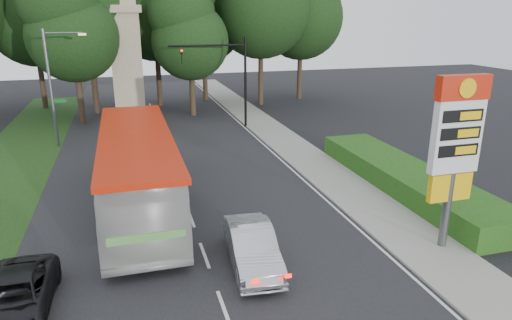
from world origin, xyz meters
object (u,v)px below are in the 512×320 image
object	(u,v)px
streetlight_signs	(53,83)
suv_charcoal	(15,297)
sedan_silver	(252,247)
monument	(127,60)
traffic_signal_mast	(229,70)
transit_bus	(138,172)
gas_station_pylon	(456,140)

from	to	relation	value
streetlight_signs	suv_charcoal	world-z (taller)	streetlight_signs
sedan_silver	monument	bearing A→B (deg)	102.54
traffic_signal_mast	streetlight_signs	distance (m)	12.83
traffic_signal_mast	transit_bus	world-z (taller)	traffic_signal_mast
streetlight_signs	monument	world-z (taller)	monument
sedan_silver	gas_station_pylon	bearing A→B (deg)	-1.31
transit_bus	sedan_silver	xyz separation A→B (m)	(3.72, -6.50, -1.10)
gas_station_pylon	transit_bus	size ratio (longest dim) A/B	0.52
gas_station_pylon	streetlight_signs	xyz separation A→B (m)	(-16.19, 20.01, -0.01)
streetlight_signs	transit_bus	distance (m)	13.81
traffic_signal_mast	transit_bus	size ratio (longest dim) A/B	0.54
gas_station_pylon	transit_bus	xyz separation A→B (m)	(-11.33, 7.35, -2.60)
monument	transit_bus	distance (m)	20.91
gas_station_pylon	monument	size ratio (longest dim) A/B	0.68
traffic_signal_mast	streetlight_signs	xyz separation A→B (m)	(-12.67, -1.99, -0.23)
transit_bus	suv_charcoal	distance (m)	8.47
monument	traffic_signal_mast	bearing A→B (deg)	-38.00
monument	gas_station_pylon	bearing A→B (deg)	-68.20
sedan_silver	traffic_signal_mast	bearing A→B (deg)	84.06
traffic_signal_mast	transit_bus	bearing A→B (deg)	-118.06
monument	suv_charcoal	distance (m)	28.65
gas_station_pylon	suv_charcoal	size ratio (longest dim) A/B	1.49
traffic_signal_mast	transit_bus	xyz separation A→B (m)	(-7.81, -14.66, -2.82)
sedan_silver	suv_charcoal	world-z (taller)	sedan_silver
sedan_silver	suv_charcoal	size ratio (longest dim) A/B	1.00
sedan_silver	transit_bus	bearing A→B (deg)	124.75
monument	sedan_silver	distance (m)	27.74
gas_station_pylon	transit_bus	bearing A→B (deg)	147.03
streetlight_signs	transit_bus	bearing A→B (deg)	-69.02
monument	suv_charcoal	xyz separation A→B (m)	(-4.20, -27.99, -4.47)
transit_bus	sedan_silver	world-z (taller)	transit_bus
streetlight_signs	monument	size ratio (longest dim) A/B	0.80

